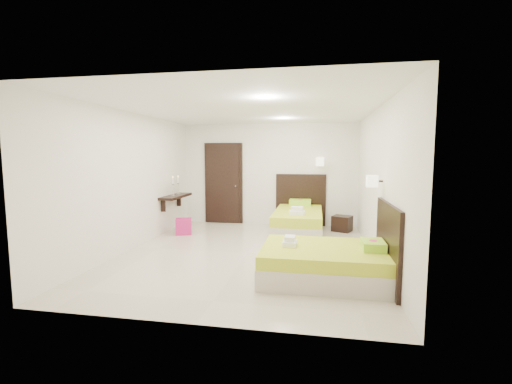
% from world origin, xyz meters
% --- Properties ---
extents(floor, '(5.50, 5.50, 0.00)m').
position_xyz_m(floor, '(0.00, 0.00, 0.00)').
color(floor, beige).
rests_on(floor, ground).
extents(bed_single, '(1.27, 2.11, 1.74)m').
position_xyz_m(bed_single, '(0.83, 1.77, 0.32)').
color(bed_single, '#BDB4A1').
rests_on(bed_single, ground).
extents(bed_double, '(1.80, 1.53, 1.48)m').
position_xyz_m(bed_double, '(1.42, -1.11, 0.27)').
color(bed_double, '#BDB4A1').
rests_on(bed_double, ground).
extents(nightstand, '(0.53, 0.50, 0.37)m').
position_xyz_m(nightstand, '(1.84, 2.19, 0.18)').
color(nightstand, black).
rests_on(nightstand, ground).
extents(ottoman, '(0.45, 0.45, 0.35)m').
position_xyz_m(ottoman, '(-1.76, 1.26, 0.18)').
color(ottoman, '#AD175D').
rests_on(ottoman, ground).
extents(door, '(1.02, 0.15, 2.14)m').
position_xyz_m(door, '(-1.20, 2.70, 1.05)').
color(door, black).
rests_on(door, ground).
extents(console_shelf, '(0.35, 1.20, 0.78)m').
position_xyz_m(console_shelf, '(-2.08, 1.60, 0.82)').
color(console_shelf, black).
rests_on(console_shelf, ground).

